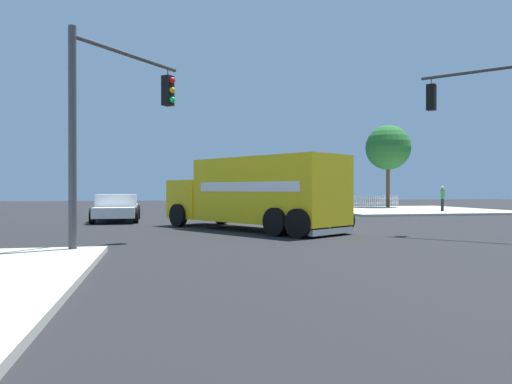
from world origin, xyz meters
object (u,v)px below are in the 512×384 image
(traffic_light_primary, at_px, (112,110))
(pickup_white, at_px, (117,207))
(pedestrian_near_corner, at_px, (442,197))
(shade_tree_near, at_px, (388,148))
(delivery_truck, at_px, (255,193))

(traffic_light_primary, height_order, pickup_white, traffic_light_primary)
(pedestrian_near_corner, relative_size, shade_tree_near, 0.25)
(pedestrian_near_corner, bearing_deg, shade_tree_near, -88.30)
(pedestrian_near_corner, bearing_deg, traffic_light_primary, 37.75)
(traffic_light_primary, xyz_separation_m, pickup_white, (0.88, -11.61, -3.12))
(shade_tree_near, bearing_deg, delivery_truck, 50.32)
(traffic_light_primary, height_order, shade_tree_near, shade_tree_near)
(delivery_truck, xyz_separation_m, traffic_light_primary, (5.05, 5.05, 2.34))
(traffic_light_primary, height_order, pedestrian_near_corner, traffic_light_primary)
(delivery_truck, height_order, pedestrian_near_corner, delivery_truck)
(delivery_truck, relative_size, shade_tree_near, 1.22)
(pedestrian_near_corner, distance_m, shade_tree_near, 8.52)
(traffic_light_primary, bearing_deg, pickup_white, -85.69)
(delivery_truck, distance_m, pickup_white, 8.87)
(pickup_white, height_order, shade_tree_near, shade_tree_near)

